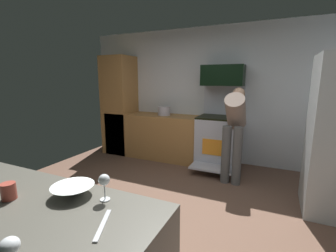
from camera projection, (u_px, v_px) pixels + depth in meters
name	position (u px, v px, depth m)	size (l,w,h in m)	color
ground_plane	(155.00, 216.00, 2.81)	(5.20, 4.80, 0.02)	brown
wall_back	(209.00, 95.00, 4.65)	(5.20, 0.12, 2.60)	silver
lower_cabinet_run	(160.00, 136.00, 4.86)	(2.40, 0.60, 0.90)	#A06E3B
cabinet_column	(120.00, 105.00, 5.15)	(0.60, 0.60, 2.10)	#A06E3B
oven_range	(219.00, 140.00, 4.34)	(0.76, 1.00, 1.50)	#B1B4C3
microwave	(223.00, 75.00, 4.19)	(0.74, 0.38, 0.37)	black
person_cook	(234.00, 127.00, 3.65)	(0.31, 0.63, 1.48)	#515151
mixing_bowl_small	(73.00, 190.00, 1.45)	(0.26, 0.26, 0.07)	white
wine_glass_near	(104.00, 181.00, 1.37)	(0.07, 0.07, 0.16)	silver
wine_glass_mid	(10.00, 248.00, 0.83)	(0.07, 0.07, 0.16)	silver
mug_coffee	(9.00, 191.00, 1.40)	(0.08, 0.08, 0.10)	#983D30
knife_chef	(103.00, 225.00, 1.15)	(0.26, 0.02, 0.01)	#B7BABF
stock_pot	(164.00, 111.00, 4.72)	(0.25, 0.25, 0.17)	#B6B0BD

